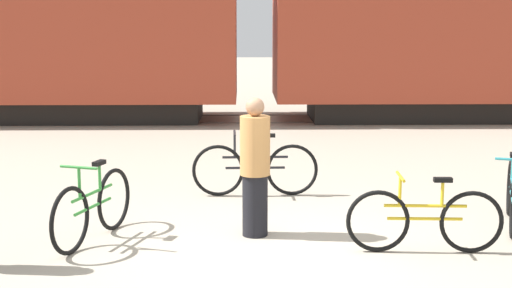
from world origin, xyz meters
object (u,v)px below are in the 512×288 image
object	(u,v)px
bicycle_yellow	(425,220)
person_in_tan	(255,168)
bicycle_green	(93,208)
freight_train	(256,14)
bicycle_teal	(512,195)
bicycle_black	(255,169)

from	to	relation	value
bicycle_yellow	person_in_tan	xyz separation A→B (m)	(-1.86, 0.67, 0.45)
person_in_tan	bicycle_green	bearing A→B (deg)	-61.08
bicycle_green	freight_train	bearing A→B (deg)	78.54
freight_train	bicycle_teal	size ratio (longest dim) A/B	28.78
bicycle_teal	bicycle_yellow	xyz separation A→B (m)	(-1.35, -1.02, -0.01)
bicycle_black	freight_train	bearing A→B (deg)	88.93
bicycle_teal	person_in_tan	distance (m)	3.26
bicycle_teal	bicycle_black	distance (m)	3.55
freight_train	person_in_tan	distance (m)	10.17
freight_train	bicycle_green	bearing A→B (deg)	-101.46
bicycle_green	bicycle_teal	bearing A→B (deg)	6.03
person_in_tan	bicycle_yellow	bearing A→B (deg)	93.17
bicycle_yellow	bicycle_green	bearing A→B (deg)	172.71
bicycle_green	bicycle_yellow	world-z (taller)	bicycle_green
bicycle_black	person_in_tan	xyz separation A→B (m)	(-0.04, -1.94, 0.43)
bicycle_teal	freight_train	bearing A→B (deg)	107.38
bicycle_black	bicycle_yellow	xyz separation A→B (m)	(1.82, -2.62, -0.03)
bicycle_black	person_in_tan	world-z (taller)	person_in_tan
freight_train	bicycle_green	xyz separation A→B (m)	(-2.07, -10.19, -2.27)
bicycle_yellow	bicycle_teal	bearing A→B (deg)	37.02
bicycle_black	bicycle_yellow	bearing A→B (deg)	-55.10
person_in_tan	bicycle_black	bearing A→B (deg)	-157.99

